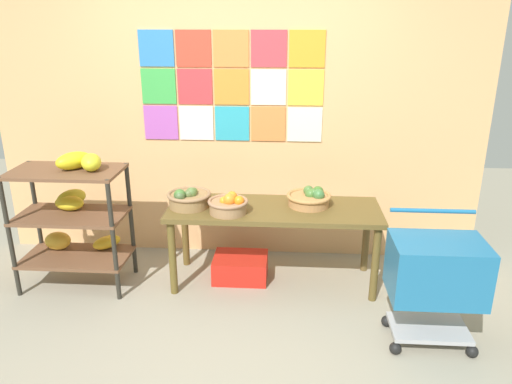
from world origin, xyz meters
The scene contains 9 objects.
ground centered at (0.00, 0.00, 0.00)m, with size 9.04×9.04×0.00m, color gray.
back_wall_with_art centered at (0.00, 1.55, 1.31)m, with size 4.34×0.07×2.62m.
banana_shelf_unit centered at (-1.26, 0.86, 0.64)m, with size 0.85×0.54×1.13m.
display_table centered at (0.36, 0.97, 0.59)m, with size 1.70×0.61×0.67m.
fruit_basket_back_left centered at (0.64, 1.04, 0.73)m, with size 0.36×0.36×0.15m.
fruit_basket_back_right centered at (0.00, 0.83, 0.74)m, with size 0.32×0.32×0.17m.
fruit_basket_left centered at (-0.33, 0.94, 0.74)m, with size 0.35×0.35×0.17m.
produce_crate_under_table centered at (0.07, 1.00, 0.10)m, with size 0.45×0.35×0.20m, color red.
shopping_cart centered at (1.44, 0.22, 0.52)m, with size 0.60×0.46×0.89m.
Camera 1 is at (0.46, -2.71, 2.10)m, focal length 34.41 mm.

